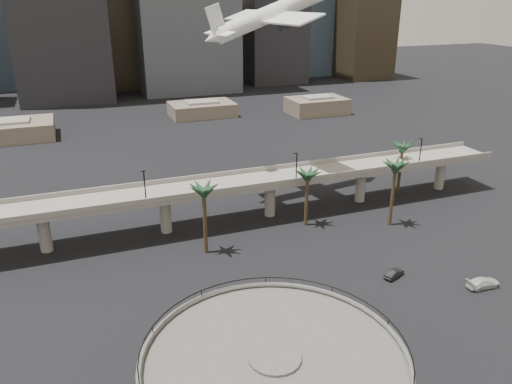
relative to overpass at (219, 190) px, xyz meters
name	(u,v)px	position (x,y,z in m)	size (l,w,h in m)	color
overpass	(219,190)	(0.00, 0.00, 0.00)	(130.00, 9.30, 14.70)	gray
palm_trees	(334,170)	(21.48, -7.53, 3.96)	(54.40, 18.40, 14.00)	#45351D
low_buildings	(167,116)	(6.89, 87.30, -4.48)	(135.00, 27.50, 6.80)	brown
skyline	(147,3)	(15.11, 162.09, 32.36)	(269.00, 86.00, 108.73)	gray
airborne_jet	(273,14)	(16.33, 12.44, 32.51)	(32.97, 29.75, 13.26)	white
car_a	(345,328)	(5.71, -40.08, -6.63)	(1.69, 4.19, 1.43)	red
car_b	(394,273)	(20.77, -30.31, -6.67)	(1.42, 4.08, 1.34)	black
car_c	(483,283)	(32.25, -38.00, -6.52)	(2.29, 5.63, 1.63)	silver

